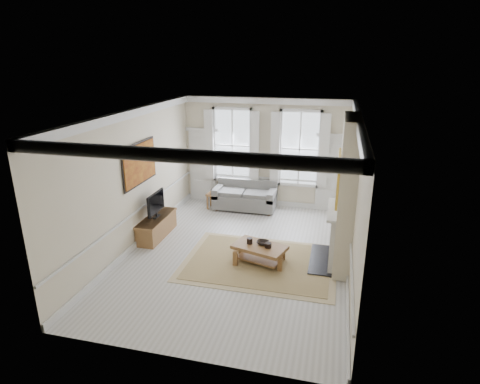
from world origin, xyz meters
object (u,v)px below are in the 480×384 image
(tv_stand, at_px, (157,227))
(coffee_table, at_px, (260,249))
(side_table, at_px, (214,196))
(sofa, at_px, (245,197))

(tv_stand, bearing_deg, coffee_table, -14.99)
(side_table, height_order, tv_stand, tv_stand)
(sofa, height_order, coffee_table, sofa)
(sofa, bearing_deg, side_table, -167.73)
(tv_stand, bearing_deg, sofa, 54.79)
(side_table, bearing_deg, tv_stand, -109.67)
(coffee_table, bearing_deg, tv_stand, -178.34)
(sofa, height_order, side_table, sofa)
(coffee_table, bearing_deg, sofa, 125.09)
(side_table, relative_size, tv_stand, 0.32)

